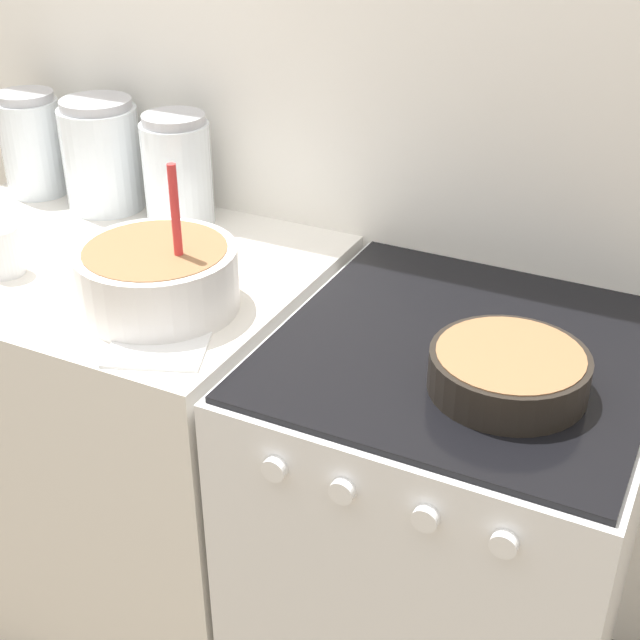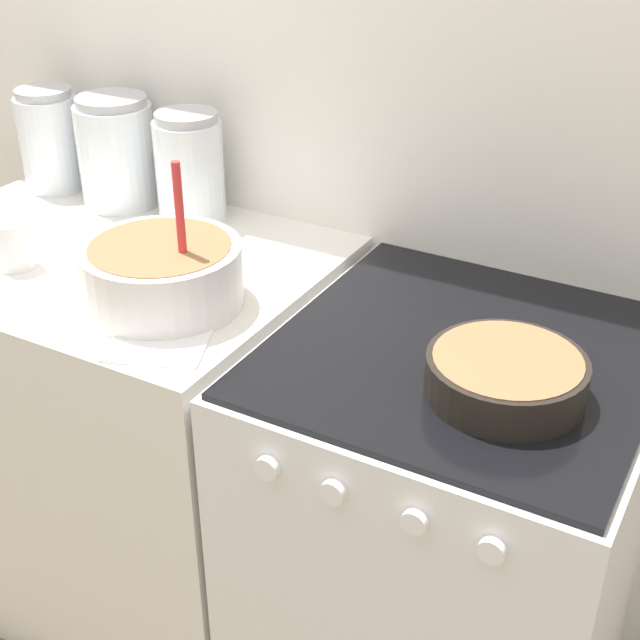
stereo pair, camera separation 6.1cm
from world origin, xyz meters
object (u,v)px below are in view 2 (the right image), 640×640
object	(u,v)px
baking_pan	(506,375)
mixing_bowl	(162,271)
storage_jar_right	(190,175)
tin_can	(13,245)
storage_jar_left	(51,146)
storage_jar_middle	(118,159)
stove	(446,548)

from	to	relation	value
baking_pan	mixing_bowl	bearing A→B (deg)	-178.28
storage_jar_right	tin_can	bearing A→B (deg)	-114.10
baking_pan	storage_jar_left	world-z (taller)	storage_jar_left
storage_jar_left	storage_jar_middle	distance (m)	0.21
mixing_bowl	tin_can	bearing A→B (deg)	-176.33
storage_jar_middle	storage_jar_right	xyz separation A→B (m)	(0.21, 0.00, -0.00)
stove	mixing_bowl	xyz separation A→B (m)	(-0.55, -0.12, 0.53)
stove	tin_can	size ratio (longest dim) A/B	9.27
stove	storage_jar_right	size ratio (longest dim) A/B	3.72
stove	storage_jar_left	world-z (taller)	storage_jar_left
stove	storage_jar_left	distance (m)	1.31
baking_pan	tin_can	world-z (taller)	tin_can
storage_jar_left	mixing_bowl	bearing A→B (deg)	-30.06
storage_jar_right	stove	bearing A→B (deg)	-17.45
stove	storage_jar_middle	distance (m)	1.13
storage_jar_middle	storage_jar_right	world-z (taller)	storage_jar_middle
mixing_bowl	tin_can	size ratio (longest dim) A/B	3.01
stove	tin_can	world-z (taller)	tin_can
storage_jar_right	mixing_bowl	bearing A→B (deg)	-61.35
mixing_bowl	storage_jar_middle	size ratio (longest dim) A/B	1.18
baking_pan	storage_jar_middle	bearing A→B (deg)	162.58
storage_jar_left	storage_jar_middle	world-z (taller)	storage_jar_middle
storage_jar_left	stove	bearing A→B (deg)	-11.42
storage_jar_left	storage_jar_right	world-z (taller)	storage_jar_right
baking_pan	storage_jar_middle	xyz separation A→B (m)	(-1.06, 0.33, 0.07)
baking_pan	tin_can	distance (m)	1.02
stove	tin_can	bearing A→B (deg)	-171.32
mixing_bowl	storage_jar_middle	bearing A→B (deg)	138.67
baking_pan	storage_jar_left	bearing A→B (deg)	165.30
mixing_bowl	tin_can	xyz separation A→B (m)	(-0.36, -0.02, -0.02)
storage_jar_left	storage_jar_right	size ratio (longest dim) A/B	0.99
stove	mixing_bowl	distance (m)	0.77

